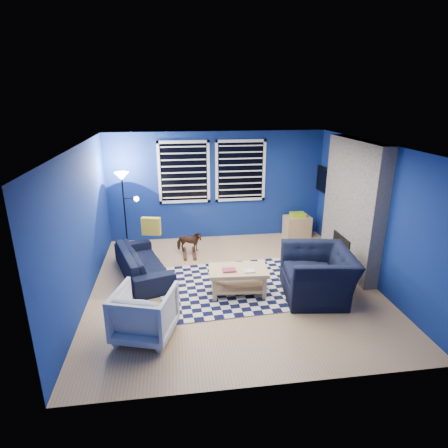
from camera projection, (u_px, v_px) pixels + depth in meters
name	position (u px, v px, depth m)	size (l,w,h in m)	color
floor	(234.00, 285.00, 6.77)	(5.00, 5.00, 0.00)	tan
ceiling	(235.00, 145.00, 5.95)	(5.00, 5.00, 0.00)	white
wall_back	(217.00, 186.00, 8.70)	(5.00, 5.00, 0.00)	navy
wall_left	(82.00, 226.00, 6.04)	(5.00, 5.00, 0.00)	navy
wall_right	(372.00, 214.00, 6.69)	(5.00, 5.00, 0.00)	navy
fireplace	(351.00, 209.00, 7.15)	(0.65, 2.00, 2.50)	gray
window_left	(184.00, 172.00, 8.46)	(1.17, 0.06, 1.42)	black
window_right	(241.00, 171.00, 8.62)	(1.17, 0.06, 1.42)	black
tv	(326.00, 181.00, 8.50)	(0.07, 1.00, 0.58)	black
rug	(231.00, 286.00, 6.71)	(2.50, 2.00, 0.02)	black
sofa	(143.00, 263.00, 7.04)	(0.72, 1.85, 0.54)	black
armchair_big	(318.00, 274.00, 6.30)	(1.09, 1.24, 0.81)	black
armchair_bent	(144.00, 313.00, 5.24)	(0.79, 0.81, 0.74)	gray
rocking_horse	(189.00, 242.00, 7.94)	(0.55, 0.25, 0.46)	#4D2918
coffee_table	(238.00, 276.00, 6.37)	(1.02, 0.63, 0.49)	tan
cabinet	(297.00, 226.00, 9.04)	(0.63, 0.44, 0.59)	tan
floor_lamp	(123.00, 187.00, 7.90)	(0.47, 0.29, 1.73)	black
throw_pillow	(151.00, 226.00, 7.62)	(0.39, 0.12, 0.37)	gold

